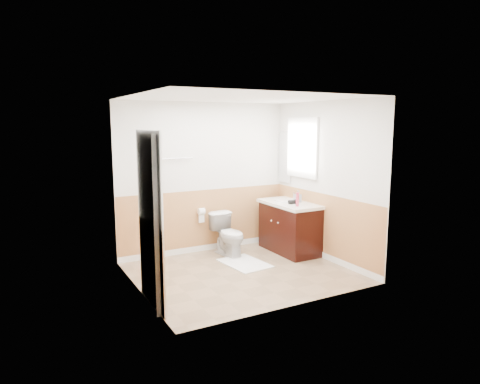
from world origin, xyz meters
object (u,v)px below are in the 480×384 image
bath_mat (245,263)px  vanity_cabinet (290,229)px  lotion_bottle (297,199)px  soap_dispenser (298,196)px  toilet (229,235)px

bath_mat → vanity_cabinet: size_ratio=0.73×
lotion_bottle → soap_dispenser: (0.22, 0.28, -0.01)m
lotion_bottle → bath_mat: bearing=172.3°
toilet → lotion_bottle: size_ratio=3.14×
toilet → soap_dispenser: soap_dispenser is taller
vanity_cabinet → soap_dispenser: size_ratio=5.56×
bath_mat → soap_dispenser: size_ratio=4.04×
vanity_cabinet → lotion_bottle: (-0.10, -0.34, 0.56)m
toilet → bath_mat: (-0.00, -0.54, -0.34)m
toilet → vanity_cabinet: bearing=-24.2°
vanity_cabinet → soap_dispenser: (0.12, -0.05, 0.55)m
vanity_cabinet → lotion_bottle: lotion_bottle is taller
lotion_bottle → soap_dispenser: 0.36m
vanity_cabinet → lotion_bottle: bearing=-106.5°
bath_mat → soap_dispenser: (1.11, 0.16, 0.94)m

